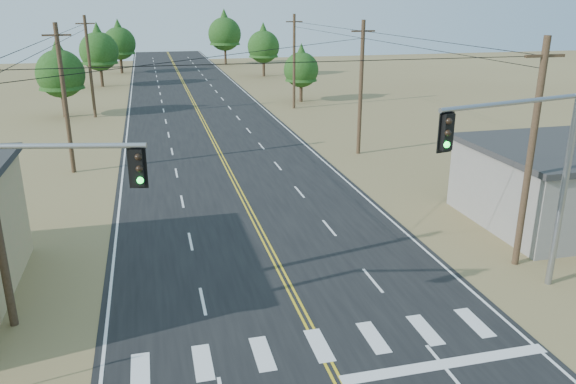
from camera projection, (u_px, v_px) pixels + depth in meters
name	position (u px, v px, depth m)	size (l,w,h in m)	color
road	(228.00, 169.00, 39.57)	(15.00, 200.00, 0.02)	black
utility_pole_left_mid	(65.00, 99.00, 37.36)	(1.80, 0.30, 10.00)	#4C3826
utility_pole_left_far	(90.00, 66.00, 55.73)	(1.80, 0.30, 10.00)	#4C3826
utility_pole_right_near	(531.00, 154.00, 23.78)	(1.80, 0.30, 10.00)	#4C3826
utility_pole_right_mid	(361.00, 87.00, 42.15)	(1.80, 0.30, 10.00)	#4C3826
utility_pole_right_far	(294.00, 61.00, 60.52)	(1.80, 0.30, 10.00)	#4C3826
signal_mast_left	(14.00, 217.00, 17.10)	(5.91, 1.62, 7.47)	gray
signal_mast_right	(533.00, 163.00, 20.99)	(6.77, 1.92, 8.15)	gray
tree_left_near	(60.00, 69.00, 55.99)	(4.76, 4.76, 7.94)	#3F2D1E
tree_left_mid	(99.00, 47.00, 76.13)	(5.19, 5.19, 8.66)	#3F2D1E
tree_left_far	(119.00, 40.00, 90.46)	(5.19, 5.19, 8.64)	#3F2D1E
tree_right_near	(301.00, 66.00, 65.00)	(4.03, 4.03, 6.72)	#3F2D1E
tree_right_mid	(263.00, 43.00, 86.87)	(4.94, 4.94, 8.23)	#3F2D1E
tree_right_far	(225.00, 31.00, 102.65)	(6.00, 6.00, 10.01)	#3F2D1E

